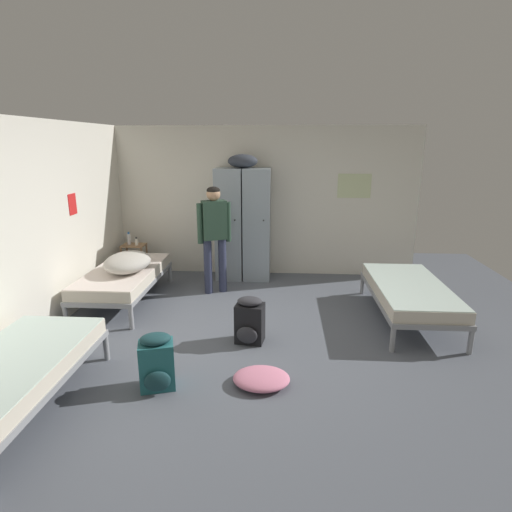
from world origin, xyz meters
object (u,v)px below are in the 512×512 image
at_px(shelf_unit, 135,257).
at_px(person_traveler, 214,230).
at_px(backpack_teal, 157,363).
at_px(clothes_pile_pink, 261,378).
at_px(bed_left_rear, 124,276).
at_px(locker_bank, 243,222).
at_px(bed_left_front, 10,372).
at_px(bed_right, 409,292).
at_px(lotion_bottle, 137,242).
at_px(bedding_heap, 128,262).
at_px(water_bottle, 129,239).
at_px(backpack_black, 250,321).

height_order(shelf_unit, person_traveler, person_traveler).
bearing_deg(shelf_unit, person_traveler, -24.08).
height_order(backpack_teal, clothes_pile_pink, backpack_teal).
bearing_deg(bed_left_rear, locker_bank, 37.07).
relative_size(bed_left_front, backpack_teal, 3.45).
bearing_deg(bed_right, shelf_unit, 159.93).
bearing_deg(bed_left_front, clothes_pile_pink, 14.79).
distance_m(locker_bank, bed_left_front, 4.19).
relative_size(bed_right, bed_left_front, 1.00).
bearing_deg(lotion_bottle, backpack_teal, -68.29).
distance_m(bedding_heap, backpack_teal, 2.34).
distance_m(lotion_bottle, backpack_teal, 3.53).
height_order(locker_bank, water_bottle, locker_bank).
height_order(locker_bank, person_traveler, locker_bank).
height_order(bed_left_front, water_bottle, water_bottle).
xyz_separation_m(bed_left_front, bedding_heap, (0.10, 2.52, 0.24)).
relative_size(bed_left_rear, backpack_black, 3.45).
distance_m(bed_right, person_traveler, 2.87).
distance_m(water_bottle, backpack_teal, 3.65).
height_order(bed_left_front, bed_left_rear, same).
distance_m(shelf_unit, bedding_heap, 1.31).
bearing_deg(water_bottle, bedding_heap, -70.80).
bearing_deg(bed_right, clothes_pile_pink, -137.85).
bearing_deg(bed_left_rear, water_bottle, 105.75).
height_order(bed_right, bed_left_rear, same).
distance_m(backpack_teal, backpack_black, 1.27).
distance_m(locker_bank, lotion_bottle, 1.84).
relative_size(person_traveler, backpack_teal, 2.96).
bearing_deg(water_bottle, lotion_bottle, -21.80).
xyz_separation_m(bed_right, water_bottle, (-4.27, 1.55, 0.29)).
bearing_deg(backpack_black, bed_left_rear, 148.78).
bearing_deg(bed_left_rear, backpack_black, -31.22).
height_order(bedding_heap, backpack_teal, bedding_heap).
xyz_separation_m(locker_bank, clothes_pile_pink, (0.48, -3.27, -0.91)).
xyz_separation_m(shelf_unit, backpack_teal, (1.37, -3.31, -0.09)).
relative_size(bed_right, lotion_bottle, 13.38).
bearing_deg(water_bottle, clothes_pile_pink, -52.91).
xyz_separation_m(bed_left_rear, lotion_bottle, (-0.18, 1.11, 0.25)).
distance_m(bed_left_rear, lotion_bottle, 1.15).
height_order(person_traveler, water_bottle, person_traveler).
bearing_deg(backpack_black, bed_left_front, -143.17).
bearing_deg(bed_right, person_traveler, 162.30).
bearing_deg(person_traveler, bedding_heap, -154.47).
distance_m(locker_bank, clothes_pile_pink, 3.42).
distance_m(shelf_unit, backpack_black, 3.17).
height_order(bed_left_front, clothes_pile_pink, bed_left_front).
bearing_deg(backpack_teal, backpack_black, 51.35).
distance_m(shelf_unit, person_traveler, 1.77).
bearing_deg(locker_bank, bed_left_front, -113.00).
distance_m(bedding_heap, lotion_bottle, 1.22).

